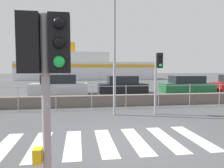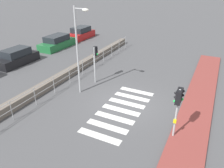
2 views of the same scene
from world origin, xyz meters
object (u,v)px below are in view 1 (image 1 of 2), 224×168
at_px(traffic_light_far, 158,69).
at_px(parked_car_silver, 59,86).
at_px(streetlamp, 115,33).
at_px(parked_car_green, 187,85).
at_px(traffic_light_near, 45,66).
at_px(ferry_boat, 83,68).
at_px(parked_car_black, 122,86).

relative_size(traffic_light_far, parked_car_silver, 0.62).
relative_size(streetlamp, parked_car_green, 1.26).
bearing_deg(streetlamp, parked_car_silver, 110.10).
bearing_deg(traffic_light_near, ferry_boat, 87.99).
distance_m(parked_car_black, parked_car_green, 5.73).
height_order(traffic_light_far, parked_car_silver, traffic_light_far).
bearing_deg(traffic_light_near, streetlamp, 73.63).
relative_size(streetlamp, parked_car_black, 1.44).
relative_size(traffic_light_far, parked_car_green, 0.61).
bearing_deg(parked_car_green, traffic_light_far, -124.61).
distance_m(streetlamp, parked_car_green, 11.91).
relative_size(traffic_light_near, parked_car_silver, 0.60).
xyz_separation_m(parked_car_black, parked_car_green, (5.73, -0.00, -0.01)).
bearing_deg(traffic_light_near, parked_car_black, 75.13).
bearing_deg(parked_car_silver, ferry_boat, 83.84).
distance_m(traffic_light_near, streetlamp, 7.13).
xyz_separation_m(traffic_light_near, streetlamp, (1.97, 6.69, 1.47)).
xyz_separation_m(traffic_light_near, ferry_boat, (1.34, 38.21, -0.00)).
distance_m(parked_car_silver, parked_car_black, 5.18).
xyz_separation_m(traffic_light_near, traffic_light_far, (3.93, 6.74, -0.08)).
relative_size(traffic_light_near, ferry_boat, 0.11).
distance_m(traffic_light_near, parked_car_black, 15.79).
relative_size(streetlamp, parked_car_silver, 1.28).
relative_size(traffic_light_near, parked_car_black, 0.68).
relative_size(parked_car_black, parked_car_green, 0.88).
xyz_separation_m(streetlamp, ferry_boat, (-0.63, 31.52, -1.47)).
bearing_deg(parked_car_green, ferry_boat, 110.11).
height_order(streetlamp, parked_car_green, streetlamp).
bearing_deg(streetlamp, parked_car_green, 47.46).
xyz_separation_m(ferry_boat, parked_car_silver, (-2.48, -23.02, -1.44)).
bearing_deg(traffic_light_near, parked_car_green, 57.27).
bearing_deg(streetlamp, ferry_boat, 91.14).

